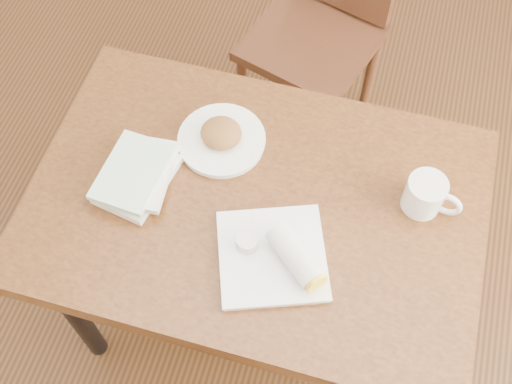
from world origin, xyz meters
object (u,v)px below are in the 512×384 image
(plate_scone, at_px, (221,138))
(book_stack, at_px, (138,175))
(table, at_px, (256,218))
(coffee_mug, at_px, (426,195))
(chair_far, at_px, (324,13))
(plate_burrito, at_px, (279,256))

(plate_scone, xyz_separation_m, book_stack, (-0.17, -0.17, 0.01))
(table, relative_size, coffee_mug, 7.89)
(plate_scone, bearing_deg, book_stack, -134.39)
(plate_scone, xyz_separation_m, coffee_mug, (0.55, -0.05, 0.03))
(plate_scone, distance_m, coffee_mug, 0.55)
(chair_far, height_order, plate_burrito, chair_far)
(chair_far, height_order, book_stack, chair_far)
(table, xyz_separation_m, chair_far, (-0.01, 0.91, -0.11))
(chair_far, distance_m, plate_scone, 0.80)
(table, distance_m, chair_far, 0.92)
(chair_far, relative_size, plate_burrito, 2.90)
(coffee_mug, relative_size, plate_burrito, 0.45)
(plate_scone, relative_size, plate_burrito, 0.72)
(plate_burrito, height_order, book_stack, plate_burrito)
(coffee_mug, bearing_deg, chair_far, 117.27)
(table, height_order, plate_scone, plate_scone)
(plate_burrito, xyz_separation_m, book_stack, (-0.41, 0.12, 0.00))
(coffee_mug, distance_m, book_stack, 0.73)
(chair_far, bearing_deg, book_stack, -107.99)
(table, bearing_deg, plate_scone, 132.41)
(chair_far, bearing_deg, table, -89.61)
(table, relative_size, chair_far, 1.22)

